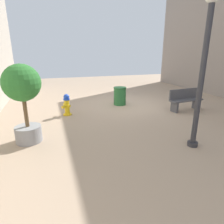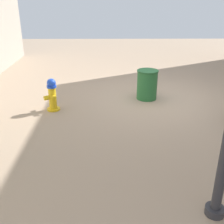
% 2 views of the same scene
% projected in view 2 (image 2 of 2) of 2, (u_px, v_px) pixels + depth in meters
% --- Properties ---
extents(ground_plane, '(23.40, 23.40, 0.00)m').
position_uv_depth(ground_plane, '(159.00, 99.00, 8.35)').
color(ground_plane, tan).
extents(fire_hydrant, '(0.41, 0.42, 0.88)m').
position_uv_depth(fire_hydrant, '(52.00, 95.00, 7.43)').
color(fire_hydrant, gold).
rests_on(fire_hydrant, ground_plane).
extents(trash_bin, '(0.63, 0.63, 0.87)m').
position_uv_depth(trash_bin, '(147.00, 85.00, 8.24)').
color(trash_bin, '#266633').
rests_on(trash_bin, ground_plane).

